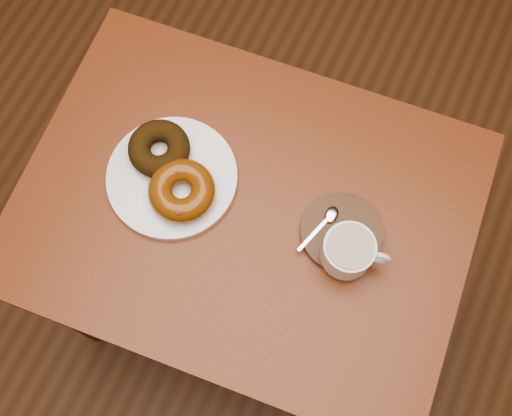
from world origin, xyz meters
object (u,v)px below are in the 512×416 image
at_px(saucer, 342,232).
at_px(coffee_cup, 349,251).
at_px(cafe_table, 246,227).
at_px(donut_plate, 172,177).

relative_size(saucer, coffee_cup, 1.24).
height_order(saucer, coffee_cup, coffee_cup).
height_order(cafe_table, coffee_cup, coffee_cup).
bearing_deg(coffee_cup, cafe_table, 165.44).
bearing_deg(coffee_cup, donut_plate, 167.83).
xyz_separation_m(donut_plate, coffee_cup, (0.31, -0.00, 0.04)).
bearing_deg(cafe_table, coffee_cup, -7.68).
bearing_deg(coffee_cup, saucer, 111.09).
bearing_deg(saucer, cafe_table, -171.40).
xyz_separation_m(cafe_table, donut_plate, (-0.13, -0.01, 0.12)).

